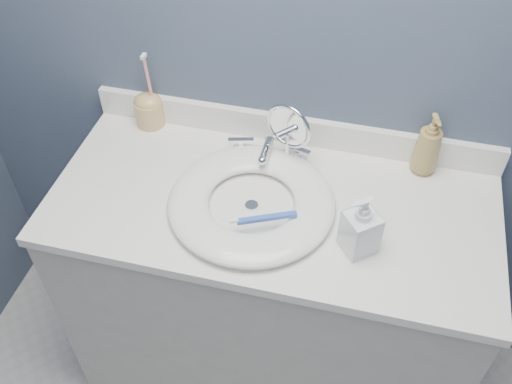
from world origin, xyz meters
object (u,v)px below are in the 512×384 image
(makeup_mirror, at_px, (288,133))
(toothbrush_holder, at_px, (149,108))
(soap_bottle_clear, at_px, (362,224))
(soap_bottle_amber, at_px, (428,144))

(makeup_mirror, height_order, toothbrush_holder, toothbrush_holder)
(makeup_mirror, xyz_separation_m, soap_bottle_clear, (0.24, -0.26, -0.03))
(soap_bottle_amber, xyz_separation_m, toothbrush_holder, (-0.83, 0.01, -0.04))
(soap_bottle_amber, relative_size, soap_bottle_clear, 1.10)
(makeup_mirror, relative_size, soap_bottle_clear, 1.19)
(soap_bottle_clear, distance_m, toothbrush_holder, 0.77)
(soap_bottle_amber, height_order, soap_bottle_clear, soap_bottle_amber)
(soap_bottle_clear, bearing_deg, toothbrush_holder, -155.32)
(soap_bottle_clear, relative_size, toothbrush_holder, 0.69)
(soap_bottle_amber, bearing_deg, makeup_mirror, 173.13)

